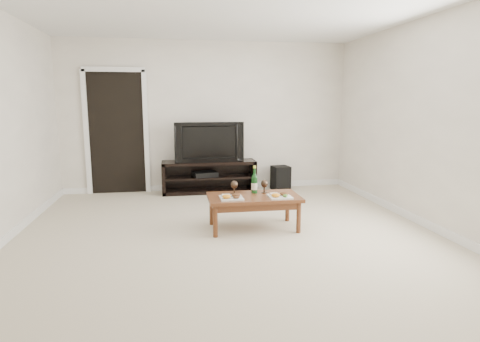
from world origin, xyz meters
name	(u,v)px	position (x,y,z in m)	size (l,w,h in m)	color
floor	(230,240)	(0.00, 0.00, 0.00)	(5.50, 5.50, 0.00)	beige
back_wall	(207,117)	(0.00, 2.77, 1.30)	(5.00, 0.04, 2.60)	beige
doorway	(117,134)	(-1.55, 2.73, 1.02)	(0.90, 0.02, 2.05)	black
media_console	(209,177)	(-0.01, 2.50, 0.28)	(1.61, 0.45, 0.55)	black
television	(209,142)	(-0.01, 2.50, 0.89)	(1.17, 0.15, 0.68)	black
av_receiver	(205,174)	(-0.08, 2.48, 0.33)	(0.40, 0.30, 0.08)	black
subwoofer	(281,178)	(1.27, 2.46, 0.22)	(0.29, 0.29, 0.43)	black
coffee_table	(254,212)	(0.35, 0.36, 0.21)	(1.13, 0.61, 0.42)	brown
plate_left	(231,196)	(0.05, 0.26, 0.45)	(0.27, 0.27, 0.07)	white
plate_right	(280,195)	(0.64, 0.23, 0.45)	(0.27, 0.27, 0.07)	white
wine_bottle	(254,179)	(0.39, 0.51, 0.59)	(0.07, 0.07, 0.35)	#103B14
goblet_left	(234,187)	(0.13, 0.50, 0.51)	(0.09, 0.09, 0.17)	#33261C
goblet_right	(264,186)	(0.51, 0.49, 0.51)	(0.09, 0.09, 0.17)	#33261C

